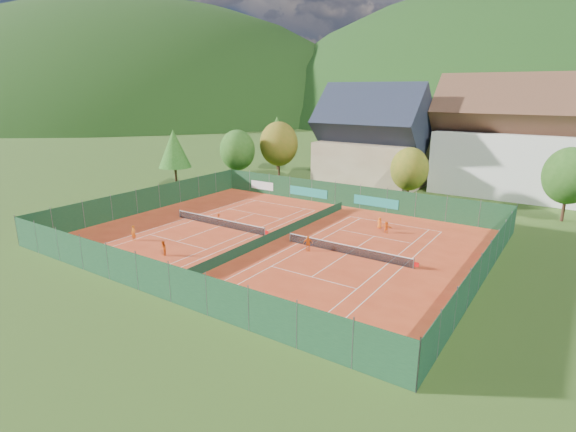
% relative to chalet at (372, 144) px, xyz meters
% --- Properties ---
extents(ground, '(600.00, 600.00, 0.00)m').
position_rel_chalet_xyz_m(ground, '(3.00, -30.00, -6.64)').
color(ground, '#2C4A17').
rests_on(ground, ground).
extents(clay_pad, '(40.00, 32.00, 0.01)m').
position_rel_chalet_xyz_m(clay_pad, '(3.00, -30.00, -6.62)').
color(clay_pad, '#B7381B').
rests_on(clay_pad, ground).
extents(court_markings_left, '(11.03, 23.83, 0.00)m').
position_rel_chalet_xyz_m(court_markings_left, '(-5.00, -30.00, -6.61)').
color(court_markings_left, white).
rests_on(court_markings_left, ground).
extents(court_markings_right, '(11.03, 23.83, 0.00)m').
position_rel_chalet_xyz_m(court_markings_right, '(11.00, -30.00, -6.61)').
color(court_markings_right, white).
rests_on(court_markings_right, ground).
extents(tennis_net_left, '(13.30, 0.10, 1.02)m').
position_rel_chalet_xyz_m(tennis_net_left, '(-4.85, -30.00, -6.12)').
color(tennis_net_left, '#59595B').
rests_on(tennis_net_left, ground).
extents(tennis_net_right, '(13.30, 0.10, 1.02)m').
position_rel_chalet_xyz_m(tennis_net_right, '(11.15, -30.00, -6.12)').
color(tennis_net_right, '#59595B').
rests_on(tennis_net_right, ground).
extents(court_divider, '(0.03, 28.80, 1.00)m').
position_rel_chalet_xyz_m(court_divider, '(3.00, -30.00, -6.12)').
color(court_divider, '#123320').
rests_on(court_divider, ground).
extents(fence_north, '(40.00, 0.10, 3.00)m').
position_rel_chalet_xyz_m(fence_north, '(2.54, -14.01, -5.16)').
color(fence_north, '#153C20').
rests_on(fence_north, ground).
extents(fence_south, '(40.00, 0.04, 3.00)m').
position_rel_chalet_xyz_m(fence_south, '(3.00, -46.00, -5.12)').
color(fence_south, '#163D22').
rests_on(fence_south, ground).
extents(fence_west, '(0.04, 32.00, 3.00)m').
position_rel_chalet_xyz_m(fence_west, '(-17.00, -30.00, -5.12)').
color(fence_west, '#153C20').
rests_on(fence_west, ground).
extents(fence_east, '(0.09, 32.00, 3.00)m').
position_rel_chalet_xyz_m(fence_east, '(23.00, -29.95, -5.14)').
color(fence_east, '#153923').
rests_on(fence_east, ground).
extents(chalet, '(16.20, 12.00, 16.00)m').
position_rel_chalet_xyz_m(chalet, '(0.00, 0.00, 0.00)').
color(chalet, tan).
rests_on(chalet, ground).
extents(hotel_block_a, '(21.60, 11.00, 17.25)m').
position_rel_chalet_xyz_m(hotel_block_a, '(19.00, 6.00, 0.76)').
color(hotel_block_a, silver).
rests_on(hotel_block_a, ground).
extents(tree_west_front, '(5.72, 5.72, 8.69)m').
position_rel_chalet_xyz_m(tree_west_front, '(-19.00, -10.00, -1.23)').
color(tree_west_front, '#402817').
rests_on(tree_west_front, ground).
extents(tree_west_mid, '(6.44, 6.44, 9.78)m').
position_rel_chalet_xyz_m(tree_west_mid, '(-15.00, -4.00, -0.56)').
color(tree_west_mid, '#452818').
rests_on(tree_west_mid, ground).
extents(tree_west_back, '(5.60, 5.60, 10.00)m').
position_rel_chalet_xyz_m(tree_west_back, '(-21.00, 4.00, 0.11)').
color(tree_west_back, '#452F18').
rests_on(tree_west_back, ground).
extents(tree_center, '(5.01, 5.01, 7.60)m').
position_rel_chalet_xyz_m(tree_center, '(9.00, -8.00, -1.91)').
color(tree_center, '#462819').
rests_on(tree_center, ground).
extents(tree_east_front, '(5.72, 5.72, 8.69)m').
position_rel_chalet_xyz_m(tree_east_front, '(27.00, -6.00, -1.23)').
color(tree_east_front, '#482A19').
rests_on(tree_east_front, ground).
extents(tree_west_side, '(5.04, 5.04, 9.00)m').
position_rel_chalet_xyz_m(tree_west_side, '(-25.00, -18.00, -0.56)').
color(tree_west_side, '#472819').
rests_on(tree_west_side, ground).
extents(ball_hopper, '(0.34, 0.34, 0.80)m').
position_rel_chalet_xyz_m(ball_hopper, '(16.09, -42.72, -6.07)').
color(ball_hopper, slate).
rests_on(ball_hopper, ground).
extents(loose_ball_0, '(0.07, 0.07, 0.07)m').
position_rel_chalet_xyz_m(loose_ball_0, '(-5.54, -35.42, -6.59)').
color(loose_ball_0, '#CCD833').
rests_on(loose_ball_0, ground).
extents(loose_ball_1, '(0.07, 0.07, 0.07)m').
position_rel_chalet_xyz_m(loose_ball_1, '(6.96, -38.04, -6.59)').
color(loose_ball_1, '#CCD833').
rests_on(loose_ball_1, ground).
extents(loose_ball_2, '(0.07, 0.07, 0.07)m').
position_rel_chalet_xyz_m(loose_ball_2, '(5.36, -26.55, -6.59)').
color(loose_ball_2, '#CCD833').
rests_on(loose_ball_2, ground).
extents(player_left_near, '(0.62, 0.45, 1.59)m').
position_rel_chalet_xyz_m(player_left_near, '(-8.95, -38.56, -5.83)').
color(player_left_near, '#D55F13').
rests_on(player_left_near, ground).
extents(player_left_mid, '(0.89, 0.84, 1.45)m').
position_rel_chalet_xyz_m(player_left_mid, '(-2.97, -39.89, -5.90)').
color(player_left_mid, '#E45B14').
rests_on(player_left_mid, ground).
extents(player_left_far, '(0.87, 0.74, 1.17)m').
position_rel_chalet_xyz_m(player_left_far, '(-5.85, -29.21, -6.04)').
color(player_left_far, '#CE4012').
rests_on(player_left_far, ground).
extents(player_right_near, '(0.93, 0.89, 1.55)m').
position_rel_chalet_xyz_m(player_right_near, '(7.50, -31.28, -5.85)').
color(player_right_near, orange).
rests_on(player_right_near, ground).
extents(player_right_far_a, '(0.64, 0.45, 1.25)m').
position_rel_chalet_xyz_m(player_right_far_a, '(10.32, -20.62, -6.00)').
color(player_right_far_a, orange).
rests_on(player_right_far_a, ground).
extents(player_right_far_b, '(1.22, 0.45, 1.29)m').
position_rel_chalet_xyz_m(player_right_far_b, '(11.58, -21.80, -5.98)').
color(player_right_far_b, orange).
rests_on(player_right_far_b, ground).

